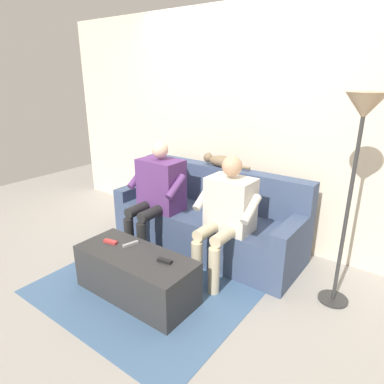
# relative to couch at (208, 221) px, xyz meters

# --- Properties ---
(ground_plane) EXTENTS (8.00, 8.00, 0.00)m
(ground_plane) POSITION_rel_couch_xyz_m (0.00, 0.74, -0.30)
(ground_plane) COLOR gray
(back_wall) EXTENTS (5.21, 0.06, 2.50)m
(back_wall) POSITION_rel_couch_xyz_m (0.00, -0.52, 0.95)
(back_wall) COLOR beige
(back_wall) RESTS_ON ground
(couch) EXTENTS (2.05, 0.74, 0.85)m
(couch) POSITION_rel_couch_xyz_m (0.00, 0.00, 0.00)
(couch) COLOR #3D4C6B
(couch) RESTS_ON ground
(coffee_table) EXTENTS (1.06, 0.45, 0.39)m
(coffee_table) POSITION_rel_couch_xyz_m (0.00, 1.09, -0.10)
(coffee_table) COLOR #2D2D2D
(coffee_table) RESTS_ON ground
(person_left_seated) EXTENTS (0.57, 0.59, 1.13)m
(person_left_seated) POSITION_rel_couch_xyz_m (-0.42, 0.34, 0.34)
(person_left_seated) COLOR beige
(person_left_seated) RESTS_ON ground
(person_right_seated) EXTENTS (0.61, 0.61, 1.16)m
(person_right_seated) POSITION_rel_couch_xyz_m (0.42, 0.33, 0.36)
(person_right_seated) COLOR #5B3370
(person_right_seated) RESTS_ON ground
(cat_on_backrest) EXTENTS (0.56, 0.15, 0.13)m
(cat_on_backrest) POSITION_rel_couch_xyz_m (0.01, -0.23, 0.62)
(cat_on_backrest) COLOR #756047
(cat_on_backrest) RESTS_ON couch
(remote_red) EXTENTS (0.13, 0.06, 0.02)m
(remote_red) POSITION_rel_couch_xyz_m (0.31, 1.08, 0.11)
(remote_red) COLOR #B73333
(remote_red) RESTS_ON coffee_table
(remote_black) EXTENTS (0.13, 0.06, 0.02)m
(remote_black) POSITION_rel_couch_xyz_m (-0.28, 1.04, 0.11)
(remote_black) COLOR black
(remote_black) RESTS_ON coffee_table
(remote_gray) EXTENTS (0.07, 0.15, 0.02)m
(remote_gray) POSITION_rel_couch_xyz_m (0.14, 1.00, 0.10)
(remote_gray) COLOR gray
(remote_gray) RESTS_ON coffee_table
(floor_rug) EXTENTS (1.78, 1.51, 0.01)m
(floor_rug) POSITION_rel_couch_xyz_m (0.00, 0.96, -0.30)
(floor_rug) COLOR #426084
(floor_rug) RESTS_ON ground
(floor_lamp) EXTENTS (0.28, 0.28, 1.69)m
(floor_lamp) POSITION_rel_couch_xyz_m (-1.38, 0.16, 1.12)
(floor_lamp) COLOR #2D2D2D
(floor_lamp) RESTS_ON ground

